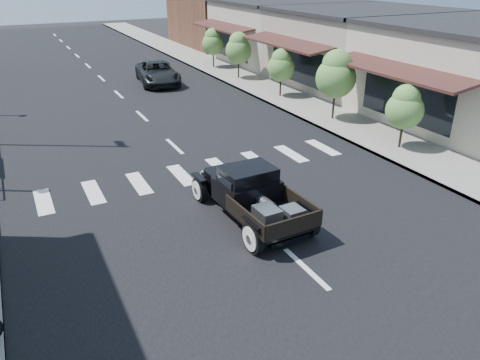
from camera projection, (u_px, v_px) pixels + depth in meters
name	position (u px, v px, depth m)	size (l,w,h in m)	color
ground	(251.00, 218.00, 14.41)	(120.00, 120.00, 0.00)	black
road	(127.00, 102.00, 26.58)	(14.00, 80.00, 0.02)	black
road_markings	(154.00, 127.00, 22.53)	(12.00, 60.00, 0.06)	silver
sidewalk_right	(258.00, 86.00, 30.04)	(3.00, 80.00, 0.15)	gray
storefront_mid	(362.00, 48.00, 30.17)	(10.00, 9.00, 4.50)	#9E9384
storefront_far	(287.00, 32.00, 37.47)	(10.00, 9.00, 4.50)	#B9AE9C
far_building_right	(237.00, 7.00, 45.27)	(11.00, 10.00, 7.00)	brown
small_tree_a	(403.00, 118.00, 19.12)	(1.53, 1.53, 2.55)	#54813B
small_tree_b	(335.00, 86.00, 22.70)	(1.94, 1.94, 3.24)	#54813B
small_tree_c	(281.00, 73.00, 26.92)	(1.55, 1.55, 2.59)	#54813B
small_tree_d	(239.00, 56.00, 31.26)	(1.74, 1.74, 2.90)	#54813B
small_tree_e	(213.00, 48.00, 34.73)	(1.62, 1.62, 2.70)	#54813B
hotrod_pickup	(251.00, 194.00, 14.06)	(2.23, 4.77, 1.65)	black
second_car	(158.00, 73.00, 30.55)	(2.34, 5.08, 1.41)	black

